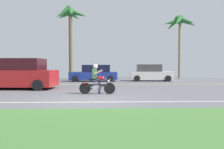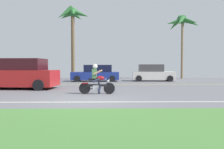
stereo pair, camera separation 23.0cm
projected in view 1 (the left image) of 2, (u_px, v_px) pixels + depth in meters
ground at (92, 92)px, 12.19m from camera, size 56.00×30.00×0.04m
grass_median at (74, 126)px, 5.10m from camera, size 56.00×3.80×0.06m
lane_line_near at (86, 102)px, 8.64m from camera, size 50.40×0.12×0.01m
lane_line_far at (95, 84)px, 17.11m from camera, size 50.40×0.12×0.01m
motorcyclist at (97, 81)px, 11.17m from camera, size 1.81×0.59×1.51m
suv_nearby at (16, 74)px, 13.73m from camera, size 5.03×2.54×1.87m
parked_car_0 at (26, 73)px, 21.22m from camera, size 4.45×2.11×1.60m
parked_car_1 at (94, 74)px, 20.76m from camera, size 4.41×1.90×1.53m
parked_car_2 at (151, 73)px, 21.18m from camera, size 4.04×2.07×1.58m
palm_tree_0 at (180, 24)px, 25.57m from camera, size 4.03×3.81×7.35m
palm_tree_1 at (70, 19)px, 23.84m from camera, size 3.67×3.80×7.87m
motorcyclist_distant at (4, 76)px, 18.29m from camera, size 1.61×0.53×1.35m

